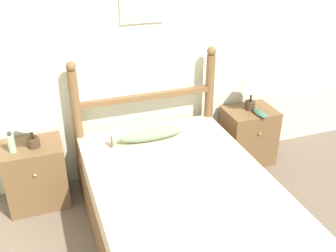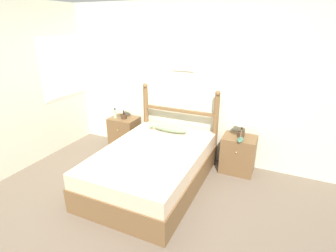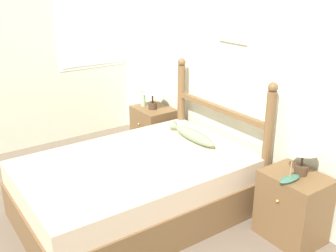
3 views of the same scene
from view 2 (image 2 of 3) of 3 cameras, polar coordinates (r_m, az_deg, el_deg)
name	(u,v)px [view 2 (image 2 of 3)]	position (r m, az deg, el deg)	size (l,w,h in m)	color
ground_plane	(131,207)	(3.55, -8.05, -17.10)	(16.00, 16.00, 0.00)	brown
wall_back	(183,83)	(4.43, 3.20, 9.33)	(6.40, 0.08, 2.55)	beige
wall_left	(0,93)	(4.47, -32.67, 6.13)	(0.08, 6.40, 2.55)	beige
bed	(153,167)	(3.83, -3.36, -8.94)	(1.36, 2.04, 0.54)	brown
headboard	(179,120)	(4.46, 2.38, 1.26)	(1.36, 0.09, 1.24)	brown
nightstand_left	(125,133)	(4.98, -9.44, -1.42)	(0.50, 0.42, 0.59)	brown
nightstand_right	(238,154)	(4.26, 15.00, -5.97)	(0.50, 0.42, 0.59)	brown
table_lamp_left	(123,105)	(4.76, -9.75, 4.63)	(0.24, 0.24, 0.37)	#422D1E
table_lamp_right	(243,120)	(4.07, 15.93, 1.22)	(0.24, 0.24, 0.37)	#422D1E
bottle	(115,113)	(4.88, -11.43, 2.73)	(0.06, 0.06, 0.19)	#99C699
model_boat	(240,139)	(4.01, 15.48, -2.82)	(0.08, 0.22, 0.17)	#386651
fish_pillow	(168,129)	(4.27, 0.09, -0.60)	(0.65, 0.13, 0.12)	gray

